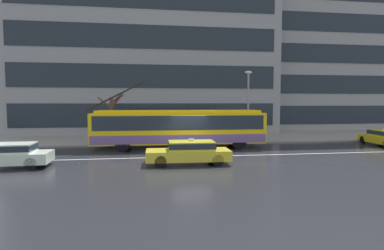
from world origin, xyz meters
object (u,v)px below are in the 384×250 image
taxi_oncoming_near (189,151)px  pedestrian_walking_past (223,122)px  street_lamp (248,99)px  bus_shelter (171,119)px  trolleybus (179,127)px  pedestrian_at_shelter (173,123)px  pedestrian_approaching_curb (159,121)px  street_tree_bare (112,114)px  private_car_oncoming (7,154)px

taxi_oncoming_near → pedestrian_walking_past: pedestrian_walking_past is taller
street_lamp → bus_shelter: bearing=169.2°
trolleybus → pedestrian_walking_past: size_ratio=6.33×
street_lamp → pedestrian_walking_past: bearing=-169.7°
pedestrian_at_shelter → pedestrian_approaching_curb: pedestrian_approaching_curb is taller
trolleybus → street_tree_bare: trolleybus is taller
trolleybus → private_car_oncoming: trolleybus is taller
taxi_oncoming_near → trolleybus: bearing=89.3°
taxi_oncoming_near → bus_shelter: 9.85m
pedestrian_at_shelter → street_tree_bare: (-5.15, 0.98, 0.68)m
pedestrian_at_shelter → pedestrian_approaching_curb: size_ratio=0.95×
bus_shelter → private_car_oncoming: bearing=-134.7°
private_car_oncoming → street_tree_bare: size_ratio=1.03×
trolleybus → street_lamp: street_lamp is taller
pedestrian_at_shelter → street_tree_bare: 5.29m
bus_shelter → pedestrian_approaching_curb: (-1.05, 0.19, -0.19)m
pedestrian_approaching_curb → trolleybus: bearing=-71.6°
taxi_oncoming_near → private_car_oncoming: bearing=177.7°
pedestrian_approaching_curb → street_lamp: street_lamp is taller
bus_shelter → pedestrian_walking_past: 4.41m
taxi_oncoming_near → pedestrian_walking_past: bearing=64.4°
private_car_oncoming → street_lamp: street_lamp is taller
pedestrian_approaching_curb → street_tree_bare: street_tree_bare is taller
street_tree_bare → pedestrian_at_shelter: bearing=-10.7°
street_tree_bare → private_car_oncoming: bearing=-112.5°
pedestrian_walking_past → street_lamp: bearing=10.3°
trolleybus → pedestrian_walking_past: 4.40m
pedestrian_at_shelter → street_tree_bare: street_tree_bare is taller
bus_shelter → pedestrian_walking_past: bearing=-21.6°
pedestrian_at_shelter → pedestrian_approaching_curb: (-1.20, 0.25, 0.09)m
pedestrian_at_shelter → street_lamp: street_lamp is taller
pedestrian_at_shelter → private_car_oncoming: bearing=-135.3°
taxi_oncoming_near → private_car_oncoming: taxi_oncoming_near is taller
private_car_oncoming → pedestrian_walking_past: (13.38, 7.76, 1.06)m
pedestrian_walking_past → street_tree_bare: (-9.10, 2.54, 0.58)m
pedestrian_approaching_curb → pedestrian_walking_past: bearing=-19.4°
trolleybus → pedestrian_approaching_curb: (-1.32, 3.97, 0.20)m
bus_shelter → pedestrian_at_shelter: bus_shelter is taller
street_tree_bare → street_lamp: bearing=-10.6°
pedestrian_walking_past → bus_shelter: bearing=158.4°
street_lamp → pedestrian_at_shelter: bearing=169.4°
taxi_oncoming_near → pedestrian_walking_past: (3.90, 8.15, 1.06)m
taxi_oncoming_near → pedestrian_walking_past: 9.09m
bus_shelter → pedestrian_at_shelter: (0.15, -0.05, -0.29)m
trolleybus → private_car_oncoming: size_ratio=2.92×
trolleybus → taxi_oncoming_near: (-0.07, -5.99, -0.85)m
pedestrian_at_shelter → street_lamp: 6.62m
bus_shelter → pedestrian_walking_past: bus_shelter is taller
pedestrian_approaching_curb → street_tree_bare: (-3.95, 0.73, 0.59)m
bus_shelter → street_lamp: bearing=-10.8°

